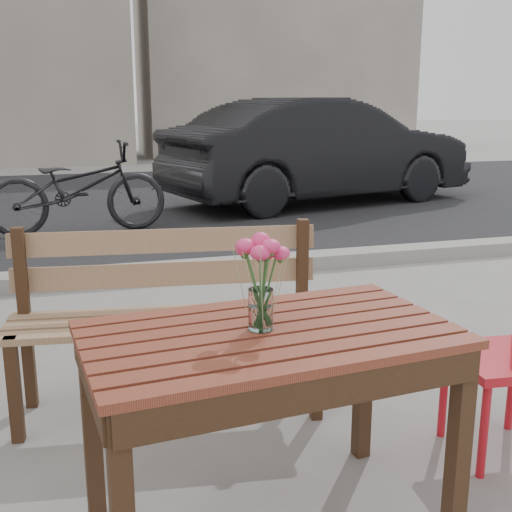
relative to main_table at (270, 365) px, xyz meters
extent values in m
plane|color=slate|center=(-0.02, 0.14, -0.58)|extent=(80.00, 80.00, 0.00)
cube|color=black|center=(-0.02, 7.14, -0.58)|extent=(30.00, 8.00, 0.00)
cube|color=gray|center=(-0.02, 3.14, -0.52)|extent=(30.00, 0.25, 0.12)
cube|color=gray|center=(4.98, 15.14, 2.42)|extent=(7.00, 3.00, 6.00)
cube|color=maroon|center=(0.00, 0.00, 0.10)|extent=(1.18, 0.76, 0.03)
cube|color=black|center=(0.54, -0.23, -0.25)|extent=(0.06, 0.06, 0.67)
cube|color=black|center=(-0.54, 0.23, -0.25)|extent=(0.06, 0.06, 0.67)
cube|color=black|center=(0.49, 0.33, -0.25)|extent=(0.06, 0.06, 0.67)
cube|color=olive|center=(-0.18, 0.89, -0.14)|extent=(1.43, 0.56, 0.03)
cube|color=olive|center=(-0.15, 1.10, 0.09)|extent=(1.38, 0.21, 0.38)
cube|color=black|center=(-0.83, 0.82, -0.35)|extent=(0.06, 0.06, 0.46)
cube|color=black|center=(0.43, 0.65, -0.35)|extent=(0.06, 0.06, 0.46)
cube|color=black|center=(-0.78, 1.13, -0.16)|extent=(0.06, 0.06, 0.84)
cube|color=black|center=(0.47, 0.96, -0.16)|extent=(0.06, 0.06, 0.84)
cube|color=red|center=(1.02, 0.20, -0.18)|extent=(0.42, 0.42, 0.04)
cylinder|color=red|center=(0.88, 0.37, -0.39)|extent=(0.03, 0.03, 0.38)
cylinder|color=red|center=(0.85, 0.06, -0.39)|extent=(0.03, 0.03, 0.38)
cylinder|color=red|center=(1.19, 0.34, -0.39)|extent=(0.03, 0.03, 0.38)
cylinder|color=white|center=(-0.03, 0.01, 0.18)|extent=(0.08, 0.08, 0.13)
cylinder|color=#367131|center=(-0.03, 0.01, 0.24)|extent=(0.05, 0.05, 0.26)
imported|color=black|center=(2.80, 6.45, 0.13)|extent=(4.53, 2.50, 1.42)
imported|color=black|center=(-0.45, 5.22, -0.10)|extent=(1.88, 0.77, 0.97)
camera|label=1|loc=(-0.57, -1.76, 0.80)|focal=45.00mm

